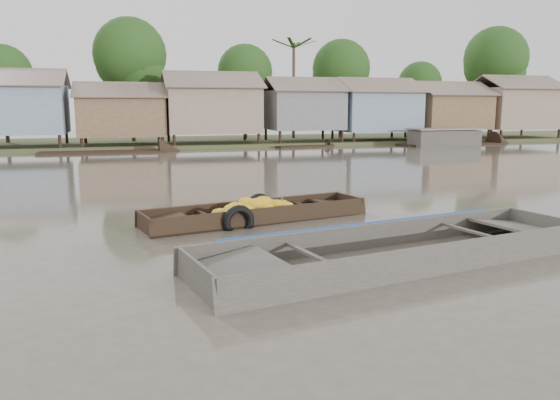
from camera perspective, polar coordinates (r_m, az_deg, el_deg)
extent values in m
plane|color=#524A3F|center=(11.52, 3.55, -5.13)|extent=(120.00, 120.00, 0.00)
cube|color=#384723|center=(43.75, -11.06, 5.80)|extent=(120.00, 12.00, 0.50)
cube|color=gray|center=(40.56, -25.85, 8.52)|extent=(6.20, 5.20, 3.20)
cube|color=brown|center=(39.21, -26.42, 11.47)|extent=(6.60, 3.02, 1.28)
cube|color=brown|center=(41.98, -25.73, 11.35)|extent=(6.60, 3.02, 1.28)
cube|color=brown|center=(39.99, -16.21, 8.39)|extent=(5.80, 4.60, 2.70)
cube|color=brown|center=(38.76, -16.34, 11.01)|extent=(6.20, 2.67, 1.14)
cube|color=brown|center=(41.24, -16.33, 10.92)|extent=(6.20, 2.67, 1.14)
cube|color=#87705D|center=(40.47, -7.17, 9.35)|extent=(6.50, 5.30, 3.30)
cube|color=brown|center=(39.10, -6.91, 12.42)|extent=(6.90, 3.08, 1.31)
cube|color=brown|center=(41.92, -7.54, 12.23)|extent=(6.90, 3.08, 1.31)
cube|color=slate|center=(42.12, 2.41, 9.37)|extent=(5.40, 4.70, 2.90)
cube|color=brown|center=(40.94, 3.00, 12.01)|extent=(5.80, 2.73, 1.17)
cube|color=brown|center=(43.35, 1.89, 11.90)|extent=(5.80, 2.73, 1.17)
cube|color=gray|center=(44.37, 9.88, 9.13)|extent=(6.00, 5.00, 3.10)
cube|color=brown|center=(43.19, 10.75, 11.74)|extent=(6.40, 2.90, 1.24)
cube|color=brown|center=(45.62, 9.20, 11.68)|extent=(6.40, 2.90, 1.24)
cube|color=brown|center=(47.55, 17.04, 8.83)|extent=(5.70, 4.90, 2.80)
cube|color=brown|center=(46.46, 18.05, 11.05)|extent=(6.10, 2.85, 1.21)
cube|color=brown|center=(48.69, 16.29, 11.06)|extent=(6.10, 2.85, 1.21)
cube|color=#87705D|center=(51.36, 23.23, 8.79)|extent=(6.30, 5.10, 3.40)
cube|color=brown|center=(50.33, 24.40, 11.16)|extent=(6.70, 2.96, 1.26)
cube|color=brown|center=(52.47, 22.43, 11.21)|extent=(6.70, 2.96, 1.26)
cylinder|color=#473323|center=(45.25, -26.75, 8.18)|extent=(0.28, 0.28, 4.90)
sphere|color=black|center=(45.30, -27.03, 11.71)|extent=(4.20, 4.20, 4.20)
cylinder|color=#473323|center=(43.49, -15.19, 9.78)|extent=(0.28, 0.28, 6.30)
sphere|color=black|center=(43.66, -15.41, 14.50)|extent=(5.40, 5.40, 5.40)
cylinder|color=#473323|center=(45.54, -3.64, 9.43)|extent=(0.28, 0.28, 5.25)
sphere|color=black|center=(45.62, -3.68, 13.20)|extent=(4.50, 4.50, 4.50)
cylinder|color=#473323|center=(46.96, 6.34, 9.61)|extent=(0.28, 0.28, 5.60)
sphere|color=black|center=(47.06, 6.42, 13.51)|extent=(4.80, 4.80, 4.80)
cylinder|color=#473323|center=(51.40, 14.28, 8.81)|extent=(0.28, 0.28, 4.55)
sphere|color=black|center=(51.43, 14.41, 11.70)|extent=(3.90, 3.90, 3.90)
cylinder|color=#473323|center=(54.43, 21.35, 9.59)|extent=(0.28, 0.28, 6.65)
sphere|color=black|center=(54.59, 21.60, 13.57)|extent=(5.70, 5.70, 5.70)
cylinder|color=#473323|center=(46.09, 1.43, 11.16)|extent=(0.24, 0.24, 8.00)
cube|color=black|center=(14.38, -2.43, -2.41)|extent=(6.04, 2.43, 0.08)
cube|color=black|center=(14.90, -3.54, -1.05)|extent=(5.95, 1.50, 0.56)
cube|color=black|center=(13.77, -1.25, -1.94)|extent=(5.95, 1.50, 0.56)
cube|color=black|center=(15.85, 7.22, -0.45)|extent=(0.35, 1.30, 0.53)
cube|color=black|center=(15.54, 5.68, -0.37)|extent=(1.26, 1.34, 0.20)
cube|color=black|center=(13.31, -13.98, -2.65)|extent=(0.35, 1.30, 0.53)
cube|color=black|center=(13.43, -11.86, -2.16)|extent=(1.26, 1.34, 0.20)
cube|color=black|center=(13.75, -7.75, -1.57)|extent=(0.38, 1.26, 0.05)
cube|color=black|center=(14.98, 2.43, -0.54)|extent=(0.38, 1.26, 0.05)
ellipsoid|color=gold|center=(13.80, -5.03, -1.53)|extent=(0.55, 0.44, 0.30)
ellipsoid|color=gold|center=(14.12, -3.14, -0.72)|extent=(0.51, 0.41, 0.28)
ellipsoid|color=gold|center=(14.47, -3.49, -0.78)|extent=(0.45, 0.35, 0.24)
ellipsoid|color=gold|center=(14.90, 0.13, -0.54)|extent=(0.54, 0.43, 0.29)
ellipsoid|color=gold|center=(14.31, -3.57, -0.69)|extent=(0.48, 0.38, 0.26)
ellipsoid|color=gold|center=(13.72, -4.73, -1.77)|extent=(0.54, 0.43, 0.29)
ellipsoid|color=gold|center=(14.49, 1.85, -1.19)|extent=(0.46, 0.36, 0.25)
ellipsoid|color=gold|center=(14.54, 0.68, -0.72)|extent=(0.50, 0.40, 0.28)
ellipsoid|color=gold|center=(14.11, -4.56, -0.77)|extent=(0.55, 0.44, 0.30)
ellipsoid|color=gold|center=(13.88, -3.32, -1.13)|extent=(0.42, 0.34, 0.23)
ellipsoid|color=gold|center=(14.36, -0.37, -0.43)|extent=(0.43, 0.34, 0.23)
ellipsoid|color=gold|center=(14.07, -5.08, -0.92)|extent=(0.47, 0.37, 0.26)
ellipsoid|color=gold|center=(14.89, -0.58, -0.74)|extent=(0.48, 0.38, 0.26)
ellipsoid|color=gold|center=(14.05, -1.42, -1.43)|extent=(0.44, 0.35, 0.24)
ellipsoid|color=gold|center=(14.09, -2.52, -0.50)|extent=(0.52, 0.41, 0.28)
ellipsoid|color=gold|center=(13.90, -5.70, -1.42)|extent=(0.55, 0.44, 0.30)
ellipsoid|color=gold|center=(14.41, -0.96, -0.47)|extent=(0.50, 0.40, 0.27)
ellipsoid|color=gold|center=(14.38, -2.50, -0.24)|extent=(0.42, 0.33, 0.23)
ellipsoid|color=gold|center=(14.20, -3.56, -0.29)|extent=(0.52, 0.41, 0.28)
ellipsoid|color=gold|center=(14.75, -2.12, -0.72)|extent=(0.47, 0.38, 0.26)
ellipsoid|color=gold|center=(13.63, -5.33, -2.14)|extent=(0.44, 0.35, 0.24)
ellipsoid|color=gold|center=(13.88, -6.03, -1.84)|extent=(0.43, 0.34, 0.23)
ellipsoid|color=gold|center=(14.41, -3.45, -0.67)|extent=(0.49, 0.39, 0.27)
ellipsoid|color=gold|center=(14.23, -1.97, -0.64)|extent=(0.49, 0.39, 0.27)
ellipsoid|color=gold|center=(14.81, -2.04, -0.73)|extent=(0.46, 0.36, 0.25)
ellipsoid|color=gold|center=(14.21, -1.41, -0.84)|extent=(0.48, 0.38, 0.26)
ellipsoid|color=gold|center=(14.45, -4.08, -0.63)|extent=(0.43, 0.35, 0.24)
ellipsoid|color=gold|center=(14.39, -2.88, -0.55)|extent=(0.52, 0.41, 0.28)
ellipsoid|color=gold|center=(13.75, -4.53, -1.82)|extent=(0.53, 0.42, 0.29)
ellipsoid|color=gold|center=(13.83, -4.63, -1.47)|extent=(0.49, 0.39, 0.27)
ellipsoid|color=gold|center=(14.04, -6.32, -1.42)|extent=(0.50, 0.40, 0.27)
ellipsoid|color=gold|center=(14.32, -1.77, -0.19)|extent=(0.56, 0.45, 0.31)
cylinder|color=#3F6626|center=(14.05, -4.42, -0.43)|extent=(0.04, 0.04, 0.19)
cylinder|color=#3F6626|center=(14.37, -1.68, -0.18)|extent=(0.04, 0.04, 0.19)
cylinder|color=#3F6626|center=(14.62, 0.20, 0.00)|extent=(0.04, 0.04, 0.19)
torus|color=black|center=(15.16, -2.21, -0.76)|extent=(0.82, 0.37, 0.79)
torus|color=black|center=(13.32, -4.36, -2.28)|extent=(0.86, 0.38, 0.84)
cube|color=#3D3933|center=(10.94, 12.42, -6.61)|extent=(8.42, 3.29, 0.08)
cube|color=#3D3933|center=(11.63, 9.34, -4.01)|extent=(8.29, 1.75, 0.67)
cube|color=#3D3933|center=(10.13, 16.08, -6.36)|extent=(8.29, 1.75, 0.67)
cube|color=#3D3933|center=(13.79, 25.88, -2.70)|extent=(0.44, 2.03, 0.64)
cube|color=#3D3933|center=(13.22, 24.02, -2.71)|extent=(1.73, 2.01, 0.26)
cube|color=#3D3933|center=(8.93, -8.70, -8.28)|extent=(0.44, 2.03, 0.64)
cube|color=#3D3933|center=(9.14, -4.42, -7.24)|extent=(1.73, 2.01, 0.26)
cube|color=#3D3933|center=(9.73, 3.43, -5.82)|extent=(0.47, 1.96, 0.05)
cube|color=#3D3933|center=(12.15, 19.73, -3.22)|extent=(0.47, 1.96, 0.05)
cube|color=#665E54|center=(10.93, 12.43, -6.33)|extent=(6.45, 2.76, 0.02)
cube|color=#103EA1|center=(11.63, 9.18, -2.71)|extent=(6.70, 1.37, 0.17)
torus|color=olive|center=(12.55, 23.08, -4.66)|extent=(0.47, 0.47, 0.07)
torus|color=olive|center=(12.54, 23.10, -4.46)|extent=(0.38, 0.38, 0.07)
cube|color=black|center=(39.27, 2.53, 5.46)|extent=(4.32, 1.75, 0.35)
cube|color=black|center=(43.48, 17.41, 5.45)|extent=(8.49, 2.19, 0.35)
cube|color=black|center=(36.19, -18.06, 4.60)|extent=(7.62, 1.69, 0.35)
cube|color=black|center=(42.21, 16.78, 6.17)|extent=(5.00, 2.00, 1.20)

